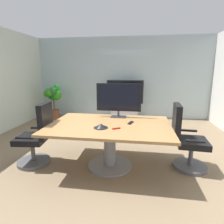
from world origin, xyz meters
TOP-DOWN VIEW (x-y plane):
  - ground_plane at (0.00, 0.00)m, footprint 7.76×7.76m
  - wall_back_glass_partition at (0.00, 3.38)m, footprint 5.94×0.10m
  - conference_table at (0.15, -0.13)m, footprint 1.99×1.35m
  - office_chair_left at (-1.12, -0.24)m, footprint 0.62×0.60m
  - office_chair_right at (1.41, -0.00)m, footprint 0.61×0.59m
  - tv_monitor at (0.24, 0.37)m, footprint 0.84×0.18m
  - wall_display_unit at (0.15, 3.02)m, footprint 1.20×0.36m
  - potted_plant at (-2.23, 2.73)m, footprint 0.61×0.59m
  - conference_phone at (0.04, -0.35)m, footprint 0.22×0.22m
  - remote_control at (0.49, -0.03)m, footprint 0.10×0.18m
  - whiteboard_marker at (0.29, -0.38)m, footprint 0.12×0.08m

SIDE VIEW (x-z plane):
  - ground_plane at x=0.00m, z-range 0.00..0.00m
  - wall_display_unit at x=0.15m, z-range -0.21..1.10m
  - office_chair_left at x=-1.12m, z-range -0.09..1.00m
  - office_chair_right at x=1.41m, z-range -0.09..1.00m
  - conference_table at x=0.15m, z-range 0.21..0.96m
  - potted_plant at x=-2.23m, z-range 0.14..1.30m
  - remote_control at x=0.49m, z-range 0.75..0.77m
  - whiteboard_marker at x=0.29m, z-range 0.75..0.77m
  - conference_phone at x=0.04m, z-range 0.75..0.82m
  - tv_monitor at x=0.24m, z-range 0.79..1.43m
  - wall_back_glass_partition at x=0.00m, z-range 0.00..2.71m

